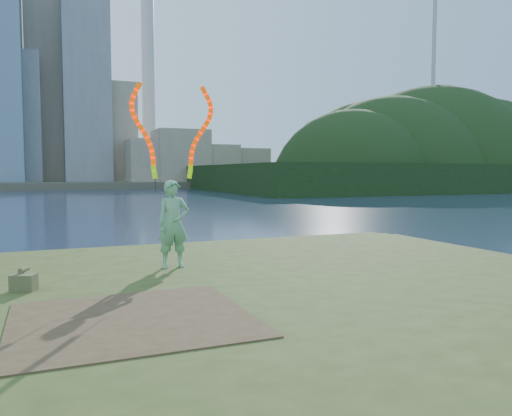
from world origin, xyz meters
name	(u,v)px	position (x,y,z in m)	size (l,w,h in m)	color
ground	(213,304)	(0.00, 0.00, 0.00)	(320.00, 320.00, 0.00)	#18253E
grassy_knoll	(254,317)	(0.00, -2.30, 0.34)	(20.00, 18.00, 0.80)	#364418
dirt_patch	(132,319)	(-2.20, -3.20, 0.81)	(3.20, 3.00, 0.02)	#47331E
far_shore	(65,184)	(0.00, 95.00, 0.60)	(320.00, 40.00, 1.20)	#4F4A3A
observation_tower	(147,6)	(18.00, 102.00, 39.11)	(10.00, 10.00, 58.00)	silver
wooded_hill	(429,188)	(59.57, 59.96, 0.16)	(78.00, 50.00, 63.00)	black
woman_with_ribbons	(173,203)	(-0.77, 0.37, 2.19)	(2.15, 0.46, 4.23)	#187B31
canvas_bag	(24,282)	(-3.66, -0.74, 0.96)	(0.47, 0.53, 0.38)	#464A2A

